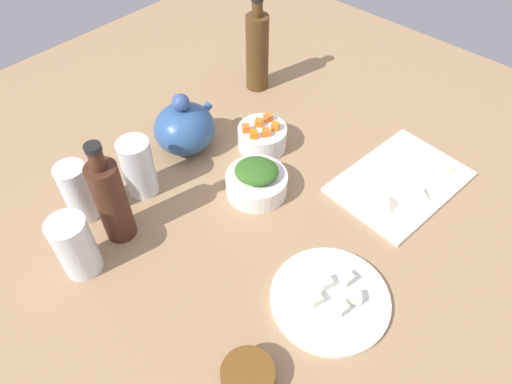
{
  "coord_description": "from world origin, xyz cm",
  "views": [
    {
      "loc": [
        -49.67,
        -45.93,
        82.76
      ],
      "look_at": [
        0.0,
        0.0,
        8.0
      ],
      "focal_mm": 32.35,
      "sensor_mm": 36.0,
      "label": 1
    }
  ],
  "objects_px": {
    "bowl_greens": "(257,184)",
    "drinking_glass_1": "(78,192)",
    "bottle_1": "(257,51)",
    "bowl_small_side": "(248,377)",
    "teapot": "(185,128)",
    "drinking_glass_0": "(138,167)",
    "plate_tofu": "(330,299)",
    "bowl_carrots": "(262,138)",
    "drinking_glass_2": "(75,246)",
    "bottle_0": "(111,200)",
    "cutting_board": "(400,182)"
  },
  "relations": [
    {
      "from": "drinking_glass_2",
      "to": "drinking_glass_1",
      "type": "bearing_deg",
      "value": 54.89
    },
    {
      "from": "cutting_board",
      "to": "bottle_1",
      "type": "height_order",
      "value": "bottle_1"
    },
    {
      "from": "teapot",
      "to": "bottle_0",
      "type": "bearing_deg",
      "value": -159.83
    },
    {
      "from": "teapot",
      "to": "cutting_board",
      "type": "bearing_deg",
      "value": -61.14
    },
    {
      "from": "bowl_greens",
      "to": "bowl_carrots",
      "type": "bearing_deg",
      "value": 37.48
    },
    {
      "from": "bowl_small_side",
      "to": "bottle_0",
      "type": "height_order",
      "value": "bottle_0"
    },
    {
      "from": "bowl_carrots",
      "to": "bowl_small_side",
      "type": "height_order",
      "value": "bowl_carrots"
    },
    {
      "from": "bowl_carrots",
      "to": "drinking_glass_2",
      "type": "distance_m",
      "value": 0.52
    },
    {
      "from": "bowl_greens",
      "to": "teapot",
      "type": "relative_size",
      "value": 0.85
    },
    {
      "from": "teapot",
      "to": "bottle_0",
      "type": "distance_m",
      "value": 0.3
    },
    {
      "from": "bowl_greens",
      "to": "drinking_glass_0",
      "type": "xyz_separation_m",
      "value": [
        -0.18,
        0.2,
        0.05
      ]
    },
    {
      "from": "cutting_board",
      "to": "drinking_glass_2",
      "type": "distance_m",
      "value": 0.73
    },
    {
      "from": "bowl_carrots",
      "to": "bottle_0",
      "type": "bearing_deg",
      "value": 174.77
    },
    {
      "from": "bowl_small_side",
      "to": "teapot",
      "type": "relative_size",
      "value": 0.55
    },
    {
      "from": "drinking_glass_2",
      "to": "bottle_1",
      "type": "bearing_deg",
      "value": 13.4
    },
    {
      "from": "drinking_glass_2",
      "to": "bowl_small_side",
      "type": "bearing_deg",
      "value": -81.8
    },
    {
      "from": "bottle_0",
      "to": "drinking_glass_0",
      "type": "height_order",
      "value": "bottle_0"
    },
    {
      "from": "bowl_greens",
      "to": "drinking_glass_2",
      "type": "bearing_deg",
      "value": 163.35
    },
    {
      "from": "plate_tofu",
      "to": "teapot",
      "type": "bearing_deg",
      "value": 78.7
    },
    {
      "from": "bowl_small_side",
      "to": "drinking_glass_1",
      "type": "relative_size",
      "value": 0.64
    },
    {
      "from": "bowl_small_side",
      "to": "plate_tofu",
      "type": "bearing_deg",
      "value": -2.64
    },
    {
      "from": "drinking_glass_0",
      "to": "plate_tofu",
      "type": "bearing_deg",
      "value": -82.88
    },
    {
      "from": "bowl_carrots",
      "to": "drinking_glass_1",
      "type": "xyz_separation_m",
      "value": [
        -0.43,
        0.14,
        0.04
      ]
    },
    {
      "from": "bowl_greens",
      "to": "bottle_1",
      "type": "height_order",
      "value": "bottle_1"
    },
    {
      "from": "cutting_board",
      "to": "bottle_0",
      "type": "bearing_deg",
      "value": 145.7
    },
    {
      "from": "bowl_small_side",
      "to": "teapot",
      "type": "xyz_separation_m",
      "value": [
        0.32,
        0.52,
        0.04
      ]
    },
    {
      "from": "bowl_carrots",
      "to": "drinking_glass_0",
      "type": "relative_size",
      "value": 0.85
    },
    {
      "from": "bowl_small_side",
      "to": "drinking_glass_2",
      "type": "height_order",
      "value": "drinking_glass_2"
    },
    {
      "from": "bottle_1",
      "to": "teapot",
      "type": "bearing_deg",
      "value": -171.27
    },
    {
      "from": "bowl_greens",
      "to": "drinking_glass_0",
      "type": "distance_m",
      "value": 0.27
    },
    {
      "from": "drinking_glass_0",
      "to": "bottle_0",
      "type": "bearing_deg",
      "value": -149.21
    },
    {
      "from": "bottle_0",
      "to": "bowl_carrots",
      "type": "bearing_deg",
      "value": -5.23
    },
    {
      "from": "cutting_board",
      "to": "bowl_carrots",
      "type": "height_order",
      "value": "bowl_carrots"
    },
    {
      "from": "drinking_glass_1",
      "to": "bowl_carrots",
      "type": "bearing_deg",
      "value": -17.71
    },
    {
      "from": "bottle_0",
      "to": "bowl_small_side",
      "type": "bearing_deg",
      "value": -96.27
    },
    {
      "from": "bowl_greens",
      "to": "bottle_0",
      "type": "bearing_deg",
      "value": 155.13
    },
    {
      "from": "bottle_1",
      "to": "bowl_small_side",
      "type": "bearing_deg",
      "value": -138.38
    },
    {
      "from": "plate_tofu",
      "to": "drinking_glass_0",
      "type": "distance_m",
      "value": 0.5
    },
    {
      "from": "bowl_small_side",
      "to": "bottle_0",
      "type": "distance_m",
      "value": 0.43
    },
    {
      "from": "bowl_small_side",
      "to": "bowl_carrots",
      "type": "bearing_deg",
      "value": 39.95
    },
    {
      "from": "bowl_carrots",
      "to": "drinking_glass_0",
      "type": "height_order",
      "value": "drinking_glass_0"
    },
    {
      "from": "bowl_greens",
      "to": "drinking_glass_1",
      "type": "distance_m",
      "value": 0.39
    },
    {
      "from": "teapot",
      "to": "drinking_glass_2",
      "type": "relative_size",
      "value": 1.2
    },
    {
      "from": "drinking_glass_0",
      "to": "drinking_glass_1",
      "type": "relative_size",
      "value": 1.01
    },
    {
      "from": "drinking_glass_1",
      "to": "drinking_glass_2",
      "type": "height_order",
      "value": "drinking_glass_1"
    },
    {
      "from": "plate_tofu",
      "to": "drinking_glass_0",
      "type": "xyz_separation_m",
      "value": [
        -0.06,
        0.49,
        0.07
      ]
    },
    {
      "from": "cutting_board",
      "to": "bottle_1",
      "type": "relative_size",
      "value": 1.17
    },
    {
      "from": "teapot",
      "to": "drinking_glass_1",
      "type": "distance_m",
      "value": 0.3
    },
    {
      "from": "bowl_greens",
      "to": "bowl_carrots",
      "type": "relative_size",
      "value": 1.16
    },
    {
      "from": "plate_tofu",
      "to": "teapot",
      "type": "relative_size",
      "value": 1.38
    }
  ]
}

